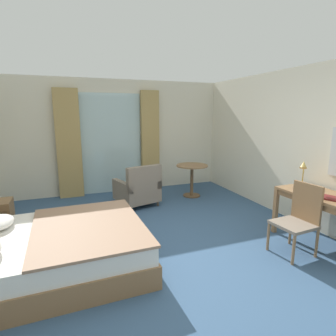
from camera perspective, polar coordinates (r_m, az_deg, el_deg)
ground at (r=3.83m, az=-0.41°, el=-18.28°), size 5.67×7.13×0.10m
wall_back at (r=6.55m, az=-10.62°, el=6.48°), size 5.27×0.12×2.60m
wall_right at (r=4.89m, az=29.19°, el=3.58°), size 0.12×6.73×2.60m
balcony_glass_door at (r=6.46m, az=-11.89°, el=4.97°), size 1.40×0.02×2.29m
curtain_panel_left at (r=6.28m, az=-20.11°, el=4.68°), size 0.51×0.10×2.37m
curtain_panel_right at (r=6.56m, az=-3.76°, el=5.62°), size 0.43×0.10×2.37m
bed at (r=3.61m, az=-22.48°, el=-15.39°), size 2.03×1.71×1.01m
writing_desk at (r=4.34m, az=30.21°, el=-6.14°), size 0.66×1.28×0.74m
desk_chair at (r=4.03m, az=25.80°, el=-9.15°), size 0.50×0.49×0.94m
desk_lamp at (r=4.34m, az=26.46°, el=-0.83°), size 0.27×0.24×0.47m
closed_book at (r=4.18m, az=30.60°, el=-5.35°), size 0.32×0.38×0.02m
armchair_by_window at (r=5.53m, az=-6.27°, el=-4.51°), size 0.90×0.91×0.85m
round_cafe_table at (r=6.09m, az=5.04°, el=-1.06°), size 0.70×0.70×0.72m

